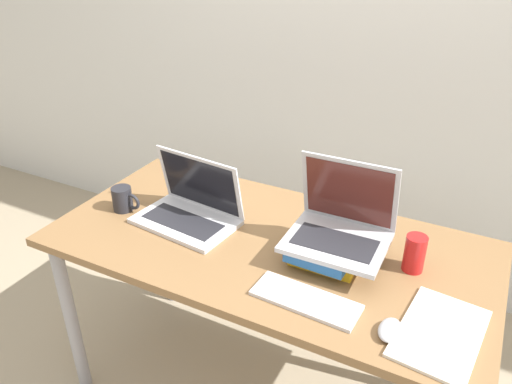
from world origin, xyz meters
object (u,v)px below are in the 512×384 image
(notepad, at_px, (440,333))
(laptop_left, at_px, (190,208))
(mouse, at_px, (390,330))
(soda_can, at_px, (415,253))
(laptop_on_books, at_px, (340,225))
(book_stack, at_px, (328,248))
(wireless_keyboard, at_px, (306,300))
(mug, at_px, (123,199))

(notepad, bearing_deg, laptop_left, 168.83)
(mouse, bearing_deg, soda_can, 91.26)
(laptop_on_books, height_order, soda_can, laptop_on_books)
(laptop_on_books, distance_m, mouse, 0.38)
(book_stack, relative_size, laptop_on_books, 0.84)
(mouse, bearing_deg, laptop_on_books, 131.42)
(wireless_keyboard, distance_m, mug, 0.83)
(laptop_left, relative_size, mouse, 4.01)
(laptop_left, relative_size, wireless_keyboard, 1.20)
(laptop_on_books, xyz_separation_m, mouse, (0.24, -0.27, -0.11))
(notepad, height_order, soda_can, soda_can)
(laptop_left, bearing_deg, mug, -168.26)
(laptop_left, bearing_deg, book_stack, 0.97)
(soda_can, bearing_deg, mug, -173.12)
(mug, relative_size, soda_can, 0.97)
(wireless_keyboard, bearing_deg, laptop_left, 157.78)
(wireless_keyboard, relative_size, soda_can, 2.62)
(book_stack, distance_m, laptop_on_books, 0.09)
(laptop_on_books, relative_size, mug, 2.66)
(wireless_keyboard, distance_m, soda_can, 0.38)
(laptop_on_books, height_order, mug, laptop_on_books)
(laptop_on_books, relative_size, wireless_keyboard, 0.98)
(laptop_on_books, xyz_separation_m, mug, (-0.82, -0.09, -0.07))
(mug, bearing_deg, notepad, -6.07)
(book_stack, height_order, notepad, book_stack)
(mouse, xyz_separation_m, soda_can, (-0.01, 0.31, 0.05))
(wireless_keyboard, bearing_deg, mouse, -3.95)
(book_stack, height_order, laptop_on_books, laptop_on_books)
(notepad, bearing_deg, laptop_on_books, 149.58)
(book_stack, height_order, wireless_keyboard, book_stack)
(mug, bearing_deg, soda_can, 6.88)
(book_stack, relative_size, mug, 2.23)
(mouse, xyz_separation_m, mug, (-1.06, 0.18, 0.03))
(laptop_left, distance_m, notepad, 0.93)
(laptop_left, bearing_deg, soda_can, 5.22)
(soda_can, bearing_deg, book_stack, -166.35)
(soda_can, bearing_deg, notepad, -63.25)
(mouse, bearing_deg, wireless_keyboard, 176.05)
(book_stack, bearing_deg, mouse, -43.11)
(laptop_left, height_order, laptop_on_books, laptop_on_books)
(laptop_on_books, relative_size, notepad, 0.94)
(mouse, distance_m, mug, 1.07)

